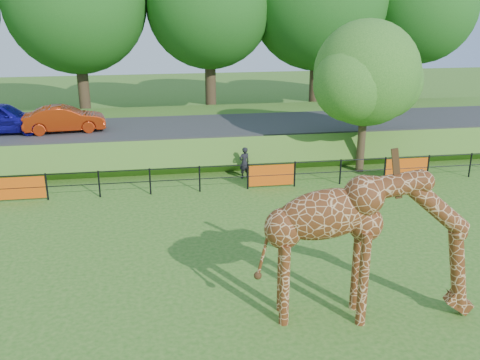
{
  "coord_description": "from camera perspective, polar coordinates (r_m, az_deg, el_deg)",
  "views": [
    {
      "loc": [
        -1.67,
        -12.66,
        7.52
      ],
      "look_at": [
        0.92,
        3.38,
        2.0
      ],
      "focal_mm": 40.0,
      "sensor_mm": 36.0,
      "label": 1
    }
  ],
  "objects": [
    {
      "name": "embankment",
      "position": [
        29.03,
        -5.65,
        4.98
      ],
      "size": [
        40.0,
        9.0,
        1.3
      ],
      "primitive_type": "cube",
      "color": "#2B6419",
      "rests_on": "ground"
    },
    {
      "name": "car_blue",
      "position": [
        27.97,
        -24.23,
        6.07
      ],
      "size": [
        4.4,
        1.88,
        1.48
      ],
      "primitive_type": "imported",
      "rotation": [
        0.0,
        0.0,
        1.54
      ],
      "color": "#1A13A0",
      "rests_on": "road"
    },
    {
      "name": "car_red",
      "position": [
        27.18,
        -18.2,
        6.2
      ],
      "size": [
        3.92,
        1.72,
        1.25
      ],
      "primitive_type": "imported",
      "rotation": [
        0.0,
        0.0,
        1.68
      ],
      "color": "#AB2C0C",
      "rests_on": "road"
    },
    {
      "name": "tree_east",
      "position": [
        24.36,
        13.5,
        10.62
      ],
      "size": [
        5.4,
        4.71,
        6.76
      ],
      "color": "#302115",
      "rests_on": "ground"
    },
    {
      "name": "visitor",
      "position": [
        23.46,
        0.47,
        1.86
      ],
      "size": [
        0.6,
        0.5,
        1.4
      ],
      "primitive_type": "imported",
      "rotation": [
        0.0,
        0.0,
        3.51
      ],
      "color": "black",
      "rests_on": "ground"
    },
    {
      "name": "ground",
      "position": [
        14.82,
        -1.47,
        -11.74
      ],
      "size": [
        90.0,
        90.0,
        0.0
      ],
      "primitive_type": "plane",
      "color": "#2B6419",
      "rests_on": "ground"
    },
    {
      "name": "giraffe",
      "position": [
        13.23,
        13.6,
        -6.84
      ],
      "size": [
        5.47,
        1.73,
        3.84
      ],
      "primitive_type": null,
      "rotation": [
        0.0,
        0.0,
        -0.14
      ],
      "color": "#5C2D13",
      "rests_on": "ground"
    },
    {
      "name": "bg_tree_line",
      "position": [
        34.84,
        -3.5,
        18.19
      ],
      "size": [
        37.3,
        8.8,
        11.82
      ],
      "color": "#302115",
      "rests_on": "ground"
    },
    {
      "name": "road",
      "position": [
        27.41,
        -5.49,
        5.69
      ],
      "size": [
        40.0,
        5.0,
        0.12
      ],
      "primitive_type": "cube",
      "color": "#2C2C2F",
      "rests_on": "embankment"
    },
    {
      "name": "perimeter_fence",
      "position": [
        21.87,
        -4.33,
        0.12
      ],
      "size": [
        28.07,
        0.1,
        1.1
      ],
      "primitive_type": null,
      "color": "black",
      "rests_on": "ground"
    }
  ]
}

